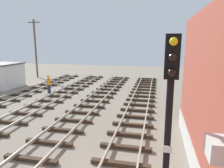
{
  "coord_description": "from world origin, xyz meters",
  "views": [
    {
      "loc": [
        1.82,
        -4.64,
        4.98
      ],
      "look_at": [
        -1.21,
        8.85,
        2.19
      ],
      "focal_mm": 32.6,
      "sensor_mm": 36.0,
      "label": 1
    }
  ],
  "objects_px": {
    "utility_pole_far": "(35,48)",
    "signal_mast": "(169,111)",
    "control_hut": "(4,75)",
    "track_worker_foreground": "(49,84)"
  },
  "relations": [
    {
      "from": "control_hut",
      "to": "track_worker_foreground",
      "type": "xyz_separation_m",
      "value": [
        6.29,
        -1.37,
        -0.46
      ]
    },
    {
      "from": "control_hut",
      "to": "utility_pole_far",
      "type": "height_order",
      "value": "utility_pole_far"
    },
    {
      "from": "track_worker_foreground",
      "to": "control_hut",
      "type": "bearing_deg",
      "value": 167.69
    },
    {
      "from": "track_worker_foreground",
      "to": "signal_mast",
      "type": "bearing_deg",
      "value": -49.83
    },
    {
      "from": "control_hut",
      "to": "track_worker_foreground",
      "type": "distance_m",
      "value": 6.45
    },
    {
      "from": "control_hut",
      "to": "track_worker_foreground",
      "type": "height_order",
      "value": "control_hut"
    },
    {
      "from": "signal_mast",
      "to": "control_hut",
      "type": "relative_size",
      "value": 1.37
    },
    {
      "from": "utility_pole_far",
      "to": "track_worker_foreground",
      "type": "xyz_separation_m",
      "value": [
        6.73,
        -8.52,
        -3.39
      ]
    },
    {
      "from": "utility_pole_far",
      "to": "signal_mast",
      "type": "bearing_deg",
      "value": -50.55
    },
    {
      "from": "signal_mast",
      "to": "track_worker_foreground",
      "type": "xyz_separation_m",
      "value": [
        -10.94,
        12.96,
        -2.35
      ]
    }
  ]
}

